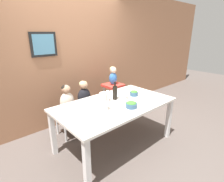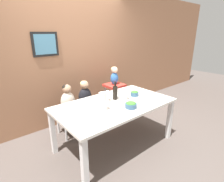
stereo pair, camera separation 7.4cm
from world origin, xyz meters
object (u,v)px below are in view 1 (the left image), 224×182
object	(u,v)px
paper_towel_roll	(104,102)
chair_far_left	(68,115)
person_child_left	(67,99)
person_child_center	(84,94)
person_baby_right	(113,75)
salad_bowl_large	(131,105)
dinner_plate_front_left	(101,120)
wine_glass_near	(126,91)
dinner_plate_back_left	(76,106)
wine_glass_far	(108,93)
chair_far_center	(85,109)
salad_bowl_small	(134,93)
dinner_plate_front_right	(150,99)
wine_bottle	(115,92)
dinner_plate_back_right	(128,91)
chair_right_highchair	(113,91)

from	to	relation	value
paper_towel_roll	chair_far_left	bearing A→B (deg)	97.43
person_child_left	person_child_center	size ratio (longest dim) A/B	1.00
person_baby_right	salad_bowl_large	xyz separation A→B (m)	(-0.59, -1.05, -0.16)
person_child_center	dinner_plate_front_left	bearing A→B (deg)	-112.91
person_baby_right	wine_glass_near	distance (m)	0.86
chair_far_left	person_baby_right	size ratio (longest dim) A/B	1.24
dinner_plate_back_left	person_child_left	bearing A→B (deg)	77.52
chair_far_left	wine_glass_far	size ratio (longest dim) A/B	2.55
wine_glass_near	dinner_plate_front_left	xyz separation A→B (m)	(-0.78, -0.31, -0.12)
chair_far_center	salad_bowl_small	xyz separation A→B (m)	(0.54, -0.74, 0.40)
person_child_left	wine_glass_near	size ratio (longest dim) A/B	2.73
chair_far_center	dinner_plate_back_left	bearing A→B (deg)	-133.91
paper_towel_roll	salad_bowl_small	xyz separation A→B (m)	(0.78, 0.12, -0.09)
wine_glass_far	dinner_plate_front_right	size ratio (longest dim) A/B	0.74
chair_far_center	wine_bottle	xyz separation A→B (m)	(0.18, -0.65, 0.47)
dinner_plate_back_right	chair_right_highchair	bearing A→B (deg)	81.06
chair_far_left	chair_right_highchair	size ratio (longest dim) A/B	0.61
salad_bowl_small	chair_far_left	bearing A→B (deg)	140.12
person_child_center	wine_bottle	distance (m)	0.69
wine_glass_near	wine_glass_far	world-z (taller)	same
salad_bowl_small	dinner_plate_back_right	size ratio (longest dim) A/B	0.58
dinner_plate_back_right	dinner_plate_front_left	bearing A→B (deg)	-152.98
wine_glass_near	paper_towel_roll	bearing A→B (deg)	-169.29
chair_far_left	person_child_left	distance (m)	0.31
person_child_center	paper_towel_roll	world-z (taller)	paper_towel_roll
salad_bowl_small	dinner_plate_back_left	distance (m)	1.03
wine_glass_far	dinner_plate_back_left	bearing A→B (deg)	162.05
salad_bowl_small	dinner_plate_front_left	world-z (taller)	salad_bowl_small
wine_glass_near	chair_far_left	bearing A→B (deg)	131.51
paper_towel_roll	dinner_plate_back_right	bearing A→B (deg)	21.87
chair_far_center	chair_right_highchair	bearing A→B (deg)	0.00
wine_glass_far	person_baby_right	bearing A→B (deg)	42.72
wine_glass_near	wine_glass_far	distance (m)	0.31
person_baby_right	person_child_center	bearing A→B (deg)	-179.97
chair_far_center	person_baby_right	bearing A→B (deg)	0.10
person_baby_right	wine_glass_far	world-z (taller)	person_baby_right
chair_far_center	wine_glass_far	xyz separation A→B (m)	(0.04, -0.63, 0.48)
chair_far_left	wine_glass_far	xyz separation A→B (m)	(0.39, -0.63, 0.48)
chair_far_center	person_child_left	world-z (taller)	person_child_left
chair_right_highchair	dinner_plate_back_left	world-z (taller)	dinner_plate_back_left
person_child_left	dinner_plate_front_right	bearing A→B (deg)	-47.68
wine_glass_near	salad_bowl_large	world-z (taller)	wine_glass_near
dinner_plate_front_left	salad_bowl_large	bearing A→B (deg)	1.81
chair_right_highchair	dinner_plate_back_right	distance (m)	0.54
chair_right_highchair	wine_glass_far	bearing A→B (deg)	-137.33
salad_bowl_small	dinner_plate_front_left	distance (m)	1.05
chair_far_left	salad_bowl_small	xyz separation A→B (m)	(0.89, -0.74, 0.40)
wine_bottle	salad_bowl_large	world-z (taller)	wine_bottle
chair_far_left	dinner_plate_front_right	xyz separation A→B (m)	(0.95, -1.04, 0.36)
person_child_left	wine_bottle	distance (m)	0.85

